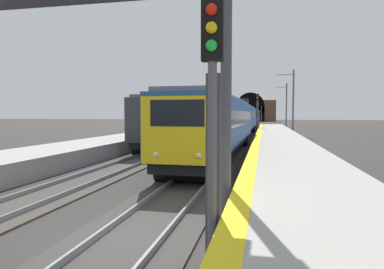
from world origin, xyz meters
name	(u,v)px	position (x,y,z in m)	size (l,w,h in m)	color
ground_plane	(133,240)	(0.00, 0.00, 0.00)	(320.00, 320.00, 0.00)	#302D2B
platform_right	(325,232)	(0.00, -4.04, 0.47)	(112.00, 3.90, 0.94)	#9E9B93
platform_right_edge_strip	(239,203)	(0.00, -2.34, 0.95)	(112.00, 0.50, 0.01)	yellow
track_main_line	(133,238)	(0.00, 0.00, 0.04)	(160.00, 2.89, 0.21)	#383533
train_main_approaching	(246,118)	(47.08, 0.00, 2.20)	(85.03, 3.24, 4.72)	#264C99
train_adjacent_platform	(216,117)	(45.40, 4.39, 2.32)	(63.82, 3.00, 4.96)	#333338
railway_signal_near	(212,108)	(-1.09, -1.94, 2.91)	(0.39, 0.38, 4.77)	#4C4C54
railway_signal_mid	(257,111)	(39.04, -1.94, 3.17)	(0.39, 0.38, 5.44)	#4C4C54
railway_signal_far	(261,113)	(99.87, -1.94, 3.09)	(0.39, 0.38, 5.29)	#4C4C54
overhead_signal_gantry	(76,30)	(1.54, 2.19, 5.07)	(0.70, 8.46, 6.70)	#3F3F47
tunnel_portal	(250,111)	(121.79, 2.19, 3.93)	(3.09, 18.37, 10.60)	brown
catenary_mast_near	(286,107)	(51.64, -6.37, 3.99)	(0.22, 1.87, 7.79)	#595B60
catenary_mast_far	(293,102)	(38.04, -6.36, 4.28)	(0.22, 2.14, 8.34)	#595B60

